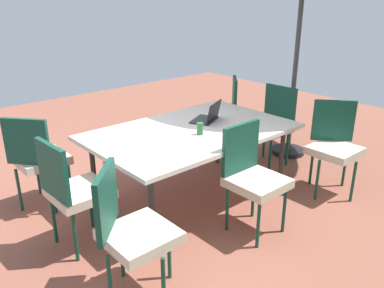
{
  "coord_description": "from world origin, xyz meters",
  "views": [
    {
      "loc": [
        2.47,
        2.81,
        2.05
      ],
      "look_at": [
        0.0,
        0.0,
        0.61
      ],
      "focal_mm": 37.12,
      "sensor_mm": 36.0,
      "label": 1
    }
  ],
  "objects_px": {
    "chair_west": "(272,122)",
    "chair_southeast": "(38,156)",
    "chair_northeast": "(130,228)",
    "chair_southwest": "(223,109)",
    "dining_table": "(192,134)",
    "chair_east": "(73,188)",
    "chair_north": "(252,174)",
    "laptop": "(208,117)",
    "cup": "(200,129)",
    "chair_northwest": "(334,143)"
  },
  "relations": [
    {
      "from": "chair_northeast",
      "to": "cup",
      "type": "distance_m",
      "value": 1.41
    },
    {
      "from": "laptop",
      "to": "chair_north",
      "type": "bearing_deg",
      "value": 47.15
    },
    {
      "from": "chair_northeast",
      "to": "chair_east",
      "type": "xyz_separation_m",
      "value": [
        0.03,
        -0.8,
        0.0
      ]
    },
    {
      "from": "dining_table",
      "to": "cup",
      "type": "height_order",
      "value": "cup"
    },
    {
      "from": "chair_southwest",
      "to": "chair_southeast",
      "type": "distance_m",
      "value": 2.55
    },
    {
      "from": "laptop",
      "to": "cup",
      "type": "distance_m",
      "value": 0.43
    },
    {
      "from": "chair_southwest",
      "to": "chair_northeast",
      "type": "bearing_deg",
      "value": -13.42
    },
    {
      "from": "dining_table",
      "to": "chair_east",
      "type": "relative_size",
      "value": 2.06
    },
    {
      "from": "chair_west",
      "to": "dining_table",
      "type": "bearing_deg",
      "value": -90.44
    },
    {
      "from": "dining_table",
      "to": "chair_west",
      "type": "xyz_separation_m",
      "value": [
        -1.33,
        -0.03,
        -0.17
      ]
    },
    {
      "from": "chair_northwest",
      "to": "chair_southwest",
      "type": "bearing_deg",
      "value": 136.29
    },
    {
      "from": "dining_table",
      "to": "chair_north",
      "type": "bearing_deg",
      "value": 91.6
    },
    {
      "from": "chair_northeast",
      "to": "chair_west",
      "type": "height_order",
      "value": "same"
    },
    {
      "from": "dining_table",
      "to": "chair_southwest",
      "type": "relative_size",
      "value": 2.06
    },
    {
      "from": "chair_north",
      "to": "chair_west",
      "type": "height_order",
      "value": "same"
    },
    {
      "from": "chair_northeast",
      "to": "chair_north",
      "type": "distance_m",
      "value": 1.28
    },
    {
      "from": "chair_west",
      "to": "laptop",
      "type": "height_order",
      "value": "laptop"
    },
    {
      "from": "chair_southeast",
      "to": "chair_east",
      "type": "height_order",
      "value": "same"
    },
    {
      "from": "chair_northeast",
      "to": "chair_southeast",
      "type": "xyz_separation_m",
      "value": [
        -0.02,
        -1.66,
        0.0
      ]
    },
    {
      "from": "chair_northeast",
      "to": "chair_west",
      "type": "xyz_separation_m",
      "value": [
        -2.59,
        -0.82,
        0.0
      ]
    },
    {
      "from": "dining_table",
      "to": "laptop",
      "type": "xyz_separation_m",
      "value": [
        -0.31,
        -0.1,
        0.09
      ]
    },
    {
      "from": "chair_east",
      "to": "chair_northeast",
      "type": "bearing_deg",
      "value": 178.81
    },
    {
      "from": "chair_west",
      "to": "chair_southeast",
      "type": "xyz_separation_m",
      "value": [
        2.58,
        -0.84,
        0.0
      ]
    },
    {
      "from": "chair_north",
      "to": "dining_table",
      "type": "bearing_deg",
      "value": 91.41
    },
    {
      "from": "chair_northeast",
      "to": "chair_west",
      "type": "bearing_deg",
      "value": -28.19
    },
    {
      "from": "chair_west",
      "to": "cup",
      "type": "bearing_deg",
      "value": -83.93
    },
    {
      "from": "dining_table",
      "to": "chair_northwest",
      "type": "bearing_deg",
      "value": 145.94
    },
    {
      "from": "dining_table",
      "to": "chair_west",
      "type": "height_order",
      "value": "chair_west"
    },
    {
      "from": "laptop",
      "to": "chair_northwest",
      "type": "bearing_deg",
      "value": 110.26
    },
    {
      "from": "chair_northwest",
      "to": "cup",
      "type": "xyz_separation_m",
      "value": [
        1.29,
        -0.69,
        0.27
      ]
    },
    {
      "from": "dining_table",
      "to": "chair_southeast",
      "type": "height_order",
      "value": "chair_southeast"
    },
    {
      "from": "chair_northeast",
      "to": "chair_east",
      "type": "relative_size",
      "value": 1.0
    },
    {
      "from": "chair_east",
      "to": "chair_northwest",
      "type": "relative_size",
      "value": 1.0
    },
    {
      "from": "chair_southeast",
      "to": "cup",
      "type": "relative_size",
      "value": 8.43
    },
    {
      "from": "chair_northeast",
      "to": "chair_northwest",
      "type": "xyz_separation_m",
      "value": [
        -2.52,
        0.06,
        0.0
      ]
    },
    {
      "from": "chair_southwest",
      "to": "chair_east",
      "type": "distance_m",
      "value": 2.72
    },
    {
      "from": "chair_northeast",
      "to": "cup",
      "type": "height_order",
      "value": "chair_northeast"
    },
    {
      "from": "dining_table",
      "to": "chair_east",
      "type": "height_order",
      "value": "chair_east"
    },
    {
      "from": "chair_north",
      "to": "chair_east",
      "type": "bearing_deg",
      "value": 148.68
    },
    {
      "from": "chair_southwest",
      "to": "cup",
      "type": "height_order",
      "value": "chair_southwest"
    },
    {
      "from": "chair_southwest",
      "to": "chair_northwest",
      "type": "bearing_deg",
      "value": 42.54
    },
    {
      "from": "dining_table",
      "to": "chair_west",
      "type": "bearing_deg",
      "value": -178.65
    },
    {
      "from": "chair_east",
      "to": "laptop",
      "type": "relative_size",
      "value": 2.49
    },
    {
      "from": "dining_table",
      "to": "laptop",
      "type": "height_order",
      "value": "laptop"
    },
    {
      "from": "chair_southeast",
      "to": "chair_east",
      "type": "xyz_separation_m",
      "value": [
        0.05,
        0.86,
        0.0
      ]
    },
    {
      "from": "chair_southwest",
      "to": "chair_southeast",
      "type": "height_order",
      "value": "same"
    },
    {
      "from": "chair_east",
      "to": "dining_table",
      "type": "bearing_deg",
      "value": -93.84
    },
    {
      "from": "chair_north",
      "to": "chair_southeast",
      "type": "bearing_deg",
      "value": 127.26
    },
    {
      "from": "chair_northeast",
      "to": "chair_northwest",
      "type": "height_order",
      "value": "same"
    },
    {
      "from": "chair_north",
      "to": "cup",
      "type": "xyz_separation_m",
      "value": [
        0.06,
        -0.62,
        0.27
      ]
    }
  ]
}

